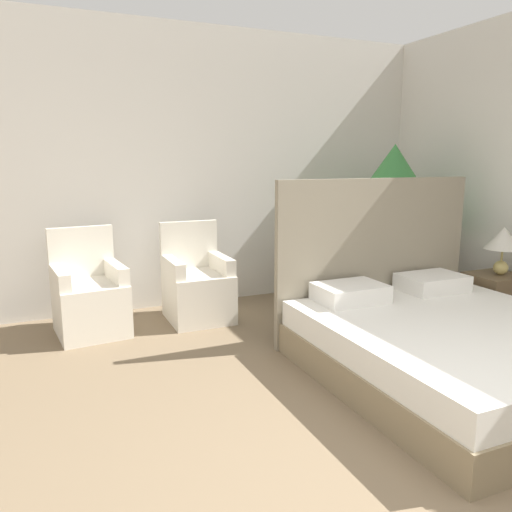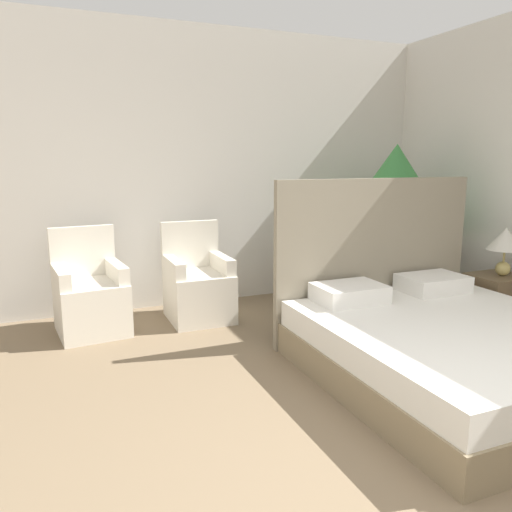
# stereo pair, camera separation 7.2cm
# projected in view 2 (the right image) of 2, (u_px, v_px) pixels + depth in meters

# --- Properties ---
(wall_back) EXTENTS (10.00, 0.06, 2.90)m
(wall_back) POSITION_uv_depth(u_px,v_px,m) (201.00, 169.00, 5.30)
(wall_back) COLOR silver
(wall_back) RESTS_ON ground_plane
(bed) EXTENTS (1.91, 2.07, 1.39)m
(bed) POSITION_uv_depth(u_px,v_px,m) (448.00, 341.00, 3.59)
(bed) COLOR #8C7A5B
(bed) RESTS_ON ground_plane
(armchair_near_window_left) EXTENTS (0.65, 0.69, 0.94)m
(armchair_near_window_left) POSITION_uv_depth(u_px,v_px,m) (91.00, 300.00, 4.51)
(armchair_near_window_left) COLOR silver
(armchair_near_window_left) RESTS_ON ground_plane
(armchair_near_window_right) EXTENTS (0.59, 0.64, 0.94)m
(armchair_near_window_right) POSITION_uv_depth(u_px,v_px,m) (198.00, 289.00, 4.88)
(armchair_near_window_right) COLOR silver
(armchair_near_window_right) RESTS_ON ground_plane
(potted_palm) EXTENTS (1.26, 1.26, 1.71)m
(potted_palm) POSITION_uv_depth(u_px,v_px,m) (395.00, 195.00, 5.24)
(potted_palm) COLOR brown
(potted_palm) RESTS_ON ground_plane
(nightstand) EXTENTS (0.46, 0.43, 0.49)m
(nightstand) POSITION_uv_depth(u_px,v_px,m) (496.00, 301.00, 4.67)
(nightstand) COLOR brown
(nightstand) RESTS_ON ground_plane
(table_lamp) EXTENTS (0.33, 0.33, 0.45)m
(table_lamp) POSITION_uv_depth(u_px,v_px,m) (505.00, 242.00, 4.55)
(table_lamp) COLOR tan
(table_lamp) RESTS_ON nightstand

